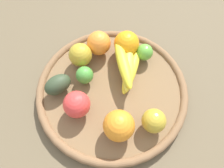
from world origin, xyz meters
TOP-DOWN VIEW (x-y plane):
  - ground_plane at (0.00, 0.00)m, footprint 2.40×2.40m
  - basket at (0.00, 0.00)m, footprint 0.45×0.45m
  - apple_2 at (-0.10, -0.09)m, footprint 0.09×0.09m
  - banana_bunch at (-0.05, 0.05)m, footprint 0.18×0.10m
  - avocado at (-0.00, -0.15)m, footprint 0.09×0.10m
  - lime_0 at (-0.03, -0.08)m, footprint 0.07×0.07m
  - apple_0 at (0.07, -0.10)m, footprint 0.10×0.10m
  - apple_1 at (0.12, 0.10)m, footprint 0.07×0.07m
  - orange_2 at (-0.13, 0.05)m, footprint 0.11×0.11m
  - orange_1 at (0.13, 0.01)m, footprint 0.12×0.12m
  - lime_1 at (-0.11, 0.10)m, footprint 0.07×0.07m
  - orange_0 at (-0.14, -0.04)m, footprint 0.11×0.11m

SIDE VIEW (x-z plane):
  - ground_plane at x=0.00m, z-range 0.00..0.00m
  - basket at x=0.00m, z-range 0.00..0.04m
  - lime_1 at x=-0.11m, z-range 0.04..0.09m
  - lime_0 at x=-0.03m, z-range 0.04..0.09m
  - avocado at x=0.00m, z-range 0.04..0.09m
  - banana_bunch at x=-0.05m, z-range 0.04..0.10m
  - apple_1 at x=0.12m, z-range 0.04..0.10m
  - apple_2 at x=-0.10m, z-range 0.04..0.11m
  - apple_0 at x=0.07m, z-range 0.04..0.11m
  - orange_0 at x=-0.14m, z-range 0.04..0.11m
  - orange_2 at x=-0.13m, z-range 0.04..0.12m
  - orange_1 at x=0.13m, z-range 0.04..0.12m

